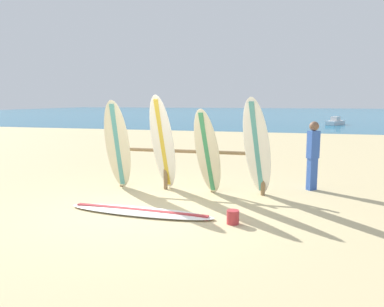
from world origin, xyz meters
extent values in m
plane|color=#CCB784|center=(0.00, 0.00, 0.00)|extent=(120.00, 120.00, 0.00)
cube|color=#196B93|center=(0.00, 58.00, 0.00)|extent=(120.00, 80.00, 0.01)
cylinder|color=olive|center=(-1.30, 1.64, 0.53)|extent=(0.09, 0.09, 1.06)
cylinder|color=olive|center=(-0.18, 1.64, 0.53)|extent=(0.09, 0.09, 1.06)
cylinder|color=olive|center=(0.94, 1.64, 0.53)|extent=(0.09, 0.09, 1.06)
cylinder|color=olive|center=(2.07, 1.64, 0.53)|extent=(0.09, 0.09, 1.06)
cylinder|color=olive|center=(0.38, 1.64, 0.91)|extent=(3.46, 0.08, 0.08)
ellipsoid|color=beige|center=(-1.19, 1.26, 1.04)|extent=(0.66, 0.83, 2.08)
cube|color=teal|center=(-1.19, 1.26, 1.04)|extent=(0.20, 0.72, 1.92)
ellipsoid|color=white|center=(-0.14, 1.38, 1.10)|extent=(0.51, 0.96, 2.19)
cube|color=gold|center=(-0.14, 1.38, 1.10)|extent=(0.09, 0.90, 2.02)
ellipsoid|color=beige|center=(0.91, 1.22, 0.96)|extent=(0.68, 0.91, 1.91)
cube|color=#388C59|center=(0.91, 1.22, 0.96)|extent=(0.24, 0.78, 1.76)
ellipsoid|color=white|center=(1.95, 1.28, 1.07)|extent=(0.75, 1.17, 2.15)
cube|color=teal|center=(1.95, 1.28, 1.07)|extent=(0.30, 1.01, 1.98)
ellipsoid|color=white|center=(-0.04, -0.25, 0.04)|extent=(2.86, 0.70, 0.07)
cube|color=#B73338|center=(-0.04, -0.25, 0.04)|extent=(2.61, 0.23, 0.08)
cube|color=#3359B2|center=(3.12, 2.42, 0.37)|extent=(0.25, 0.24, 0.74)
cube|color=#3359B2|center=(3.12, 2.42, 1.06)|extent=(0.30, 0.29, 0.63)
sphere|color=brown|center=(3.12, 2.42, 1.48)|extent=(0.22, 0.22, 0.22)
cube|color=silver|center=(6.49, 27.16, 0.18)|extent=(1.82, 2.52, 0.35)
cube|color=silver|center=(6.49, 27.16, 0.54)|extent=(0.89, 1.03, 0.36)
cylinder|color=#B73338|center=(1.70, -0.40, 0.12)|extent=(0.21, 0.21, 0.23)
camera|label=1|loc=(2.54, -6.33, 2.05)|focal=34.33mm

